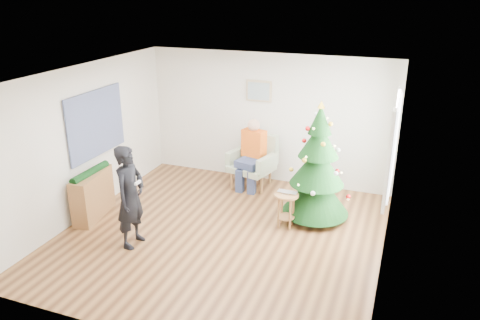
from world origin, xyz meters
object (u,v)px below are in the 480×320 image
at_px(console, 93,195).
at_px(armchair, 253,167).
at_px(standing_man, 130,197).
at_px(stool, 286,210).
at_px(christmas_tree, 317,167).

bearing_deg(console, armchair, 37.20).
xyz_separation_m(armchair, standing_man, (-1.01, -2.80, 0.42)).
relative_size(stool, armchair, 0.57).
bearing_deg(stool, standing_man, -146.59).
distance_m(armchair, console, 3.11).
height_order(stool, armchair, armchair).
bearing_deg(stool, armchair, 126.80).
bearing_deg(christmas_tree, stool, -128.51).
xyz_separation_m(standing_man, console, (-1.15, 0.56, -0.41)).
bearing_deg(stool, christmas_tree, 51.49).
relative_size(christmas_tree, console, 2.09).
relative_size(stool, standing_man, 0.37).
xyz_separation_m(christmas_tree, standing_man, (-2.47, -1.86, -0.13)).
bearing_deg(armchair, stool, -38.01).
distance_m(stool, standing_man, 2.54).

